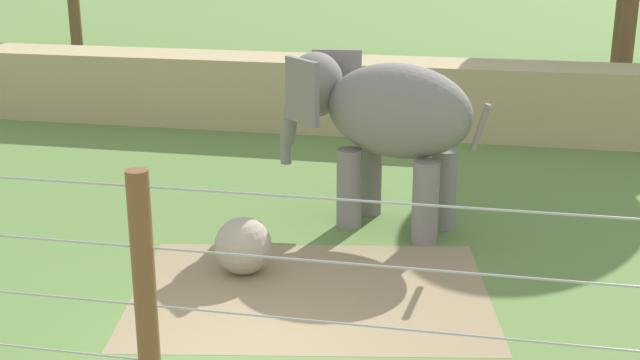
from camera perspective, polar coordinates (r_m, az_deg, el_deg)
The scene contains 5 objects.
dirt_patch at distance 13.29m, azimuth -0.62°, elevation -7.65°, with size 5.54×3.96×0.01m, color #937F5B.
embankment_wall at distance 22.89m, azimuth 3.96°, elevation 5.72°, with size 36.00×1.80×1.93m, color tan.
elephant at distance 15.55m, azimuth 4.23°, elevation 4.32°, with size 4.12×2.49×3.18m.
enrichment_ball at distance 13.88m, azimuth -5.23°, elevation -4.47°, with size 0.95×0.95×0.95m, color tan.
cable_fence at distance 8.01m, azimuth -11.54°, elevation -11.62°, with size 12.38×0.21×3.59m.
Camera 1 is at (2.90, -9.43, 5.68)m, focal length 47.20 mm.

